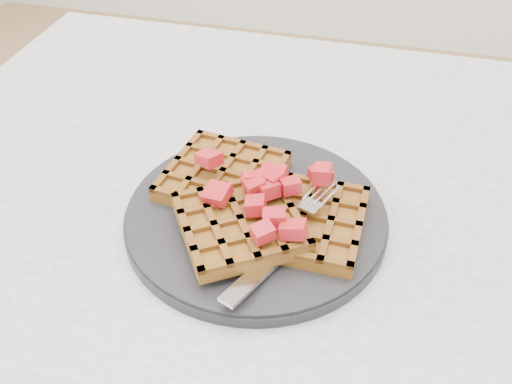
% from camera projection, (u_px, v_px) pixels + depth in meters
% --- Properties ---
extents(table, '(1.20, 0.80, 0.75)m').
position_uv_depth(table, '(392.00, 301.00, 0.65)').
color(table, silver).
rests_on(table, ground).
extents(plate, '(0.27, 0.27, 0.02)m').
position_uv_depth(plate, '(256.00, 216.00, 0.58)').
color(plate, black).
rests_on(plate, table).
extents(waffles, '(0.22, 0.21, 0.03)m').
position_uv_depth(waffles, '(255.00, 204.00, 0.56)').
color(waffles, brown).
rests_on(waffles, plate).
extents(strawberry_pile, '(0.15, 0.15, 0.02)m').
position_uv_depth(strawberry_pile, '(256.00, 181.00, 0.55)').
color(strawberry_pile, '#9A0610').
rests_on(strawberry_pile, waffles).
extents(fork, '(0.09, 0.18, 0.02)m').
position_uv_depth(fork, '(290.00, 240.00, 0.53)').
color(fork, silver).
rests_on(fork, plate).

